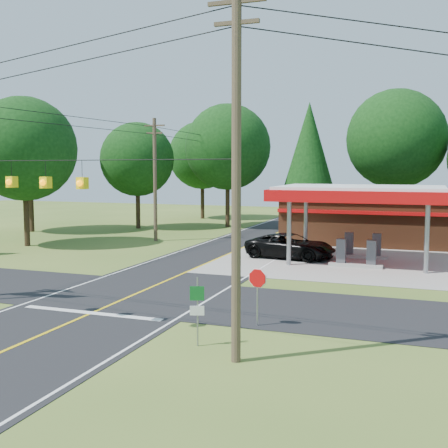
% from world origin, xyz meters
% --- Properties ---
extents(ground, '(120.00, 120.00, 0.00)m').
position_xyz_m(ground, '(0.00, 0.00, 0.00)').
color(ground, '#426122').
rests_on(ground, ground).
extents(main_highway, '(8.00, 120.00, 0.02)m').
position_xyz_m(main_highway, '(0.00, 0.00, 0.01)').
color(main_highway, black).
rests_on(main_highway, ground).
extents(cross_road, '(70.00, 7.00, 0.02)m').
position_xyz_m(cross_road, '(0.00, 0.00, 0.01)').
color(cross_road, black).
rests_on(cross_road, ground).
extents(lane_center_yellow, '(0.15, 110.00, 0.00)m').
position_xyz_m(lane_center_yellow, '(0.00, 0.00, 0.03)').
color(lane_center_yellow, yellow).
rests_on(lane_center_yellow, main_highway).
extents(gas_canopy, '(10.60, 7.40, 4.88)m').
position_xyz_m(gas_canopy, '(9.00, 13.00, 4.27)').
color(gas_canopy, gray).
rests_on(gas_canopy, ground).
extents(convenience_store, '(16.40, 7.55, 3.80)m').
position_xyz_m(convenience_store, '(10.00, 22.98, 1.92)').
color(convenience_store, brown).
rests_on(convenience_store, ground).
extents(utility_pole_near_right, '(1.80, 0.30, 11.50)m').
position_xyz_m(utility_pole_near_right, '(7.50, -7.00, 5.96)').
color(utility_pole_near_right, '#473828').
rests_on(utility_pole_near_right, ground).
extents(utility_pole_far_left, '(1.80, 0.30, 10.00)m').
position_xyz_m(utility_pole_far_left, '(-8.00, 18.00, 5.20)').
color(utility_pole_far_left, '#473828').
rests_on(utility_pole_far_left, ground).
extents(utility_pole_north, '(0.30, 0.30, 9.50)m').
position_xyz_m(utility_pole_north, '(-6.50, 35.00, 4.75)').
color(utility_pole_north, '#473828').
rests_on(utility_pole_north, ground).
extents(overhead_beacons, '(17.04, 2.04, 1.03)m').
position_xyz_m(overhead_beacons, '(-1.00, -6.00, 6.21)').
color(overhead_beacons, black).
rests_on(overhead_beacons, ground).
extents(treeline_backdrop, '(70.27, 51.59, 13.30)m').
position_xyz_m(treeline_backdrop, '(0.82, 24.01, 7.49)').
color(treeline_backdrop, '#332316').
rests_on(treeline_backdrop, ground).
extents(suv_car, '(6.72, 6.72, 1.65)m').
position_xyz_m(suv_car, '(4.50, 13.07, 0.82)').
color(suv_car, black).
rests_on(suv_car, ground).
extents(octagonal_stop_sign, '(0.78, 0.20, 2.26)m').
position_xyz_m(octagonal_stop_sign, '(7.00, -3.01, 1.68)').
color(octagonal_stop_sign, gray).
rests_on(octagonal_stop_sign, ground).
extents(route_sign_post, '(0.47, 0.19, 2.38)m').
position_xyz_m(route_sign_post, '(5.79, -6.02, 1.42)').
color(route_sign_post, gray).
rests_on(route_sign_post, ground).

